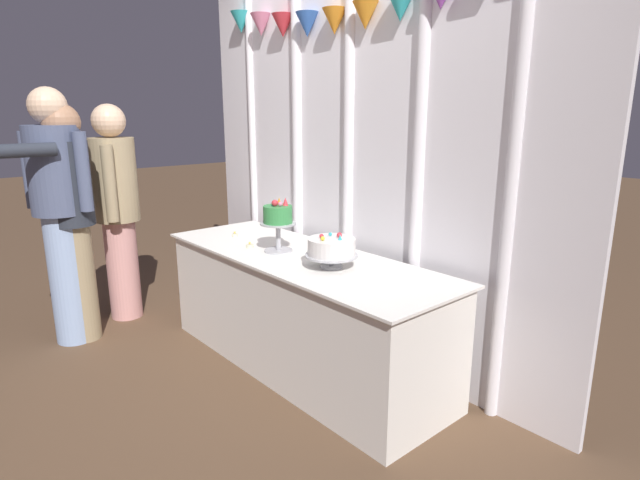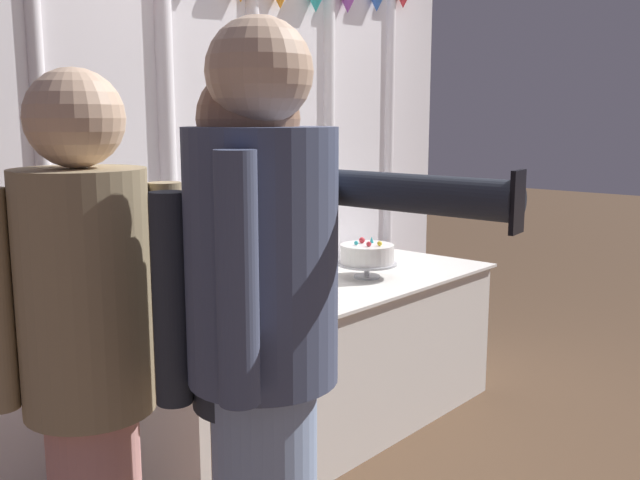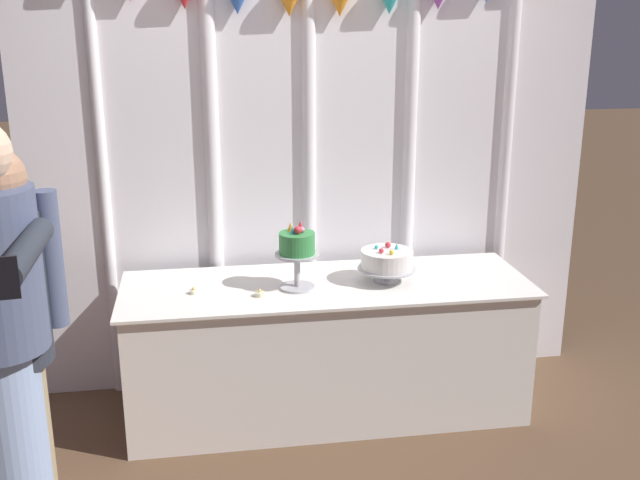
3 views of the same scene
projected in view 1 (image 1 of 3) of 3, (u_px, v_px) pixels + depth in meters
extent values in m
plane|color=brown|center=(289.00, 369.00, 3.19)|extent=(24.00, 24.00, 0.00)
cube|color=white|center=(354.00, 158.00, 3.22)|extent=(3.08, 0.04, 2.55)
cylinder|color=white|center=(253.00, 149.00, 4.02)|extent=(0.06, 0.06, 2.55)
cylinder|color=white|center=(298.00, 153.00, 3.60)|extent=(0.08, 0.08, 2.55)
cylinder|color=white|center=(349.00, 158.00, 3.23)|extent=(0.07, 0.07, 2.55)
cylinder|color=white|center=(419.00, 165.00, 2.82)|extent=(0.07, 0.07, 2.55)
cylinder|color=white|center=(513.00, 174.00, 2.41)|extent=(0.06, 0.06, 2.55)
cone|color=#2DB2B7|center=(241.00, 22.00, 3.81)|extent=(0.15, 0.15, 0.15)
cone|color=pink|center=(261.00, 25.00, 3.63)|extent=(0.15, 0.15, 0.15)
cone|color=#DB333D|center=(283.00, 26.00, 3.45)|extent=(0.15, 0.15, 0.15)
cone|color=blue|center=(307.00, 25.00, 3.27)|extent=(0.15, 0.15, 0.15)
cone|color=orange|center=(335.00, 21.00, 3.08)|extent=(0.15, 0.15, 0.15)
cone|color=orange|center=(365.00, 15.00, 2.89)|extent=(0.15, 0.15, 0.15)
cone|color=#2DB2B7|center=(401.00, 6.00, 2.70)|extent=(0.15, 0.15, 0.15)
cube|color=white|center=(301.00, 312.00, 3.17)|extent=(2.02, 0.65, 0.71)
cube|color=white|center=(300.00, 257.00, 3.08)|extent=(2.07, 0.70, 0.01)
cylinder|color=#B2B2B7|center=(279.00, 251.00, 3.16)|extent=(0.18, 0.18, 0.01)
cylinder|color=#B2B2B7|center=(278.00, 237.00, 3.14)|extent=(0.03, 0.03, 0.16)
cylinder|color=#B2B2B7|center=(278.00, 224.00, 3.12)|extent=(0.22, 0.22, 0.01)
cylinder|color=#388E47|center=(278.00, 214.00, 3.10)|extent=(0.18, 0.18, 0.10)
sphere|color=pink|center=(280.00, 204.00, 3.07)|extent=(0.03, 0.03, 0.03)
cone|color=#DB333D|center=(285.00, 201.00, 3.09)|extent=(0.03, 0.03, 0.05)
cone|color=orange|center=(279.00, 201.00, 3.13)|extent=(0.03, 0.03, 0.04)
cone|color=#2DB2B7|center=(273.00, 202.00, 3.09)|extent=(0.03, 0.03, 0.04)
sphere|color=#DB333D|center=(275.00, 203.00, 3.07)|extent=(0.04, 0.04, 0.04)
cylinder|color=#B2B2B7|center=(331.00, 266.00, 2.84)|extent=(0.13, 0.13, 0.01)
cylinder|color=#B2B2B7|center=(331.00, 261.00, 2.83)|extent=(0.03, 0.03, 0.05)
cylinder|color=#B2B2B7|center=(331.00, 255.00, 2.82)|extent=(0.29, 0.29, 0.01)
cylinder|color=white|center=(332.00, 246.00, 2.81)|extent=(0.26, 0.26, 0.09)
cone|color=#2DB2B7|center=(340.00, 237.00, 2.76)|extent=(0.02, 0.02, 0.03)
sphere|color=#DB333D|center=(339.00, 235.00, 2.81)|extent=(0.03, 0.03, 0.03)
sphere|color=#2DB2B7|center=(330.00, 234.00, 2.85)|extent=(0.02, 0.02, 0.02)
sphere|color=#DB333D|center=(322.00, 236.00, 2.80)|extent=(0.02, 0.02, 0.02)
sphere|color=yellow|center=(323.00, 238.00, 2.75)|extent=(0.02, 0.02, 0.02)
cylinder|color=beige|center=(235.00, 235.00, 3.53)|extent=(0.04, 0.04, 0.02)
sphere|color=#F9CC4C|center=(235.00, 233.00, 3.53)|extent=(0.01, 0.01, 0.01)
cylinder|color=beige|center=(250.00, 246.00, 3.25)|extent=(0.05, 0.05, 0.02)
sphere|color=#F9CC4C|center=(250.00, 243.00, 3.24)|extent=(0.01, 0.01, 0.01)
cylinder|color=#D6938E|center=(123.00, 269.00, 3.93)|extent=(0.32, 0.32, 0.77)
cylinder|color=#9E8966|center=(114.00, 180.00, 3.76)|extent=(0.44, 0.44, 0.61)
sphere|color=beige|center=(108.00, 121.00, 3.66)|extent=(0.24, 0.24, 0.24)
cube|color=#334284|center=(93.00, 177.00, 3.66)|extent=(0.04, 0.02, 0.39)
cylinder|color=#9E8966|center=(118.00, 177.00, 3.96)|extent=(0.08, 0.08, 0.54)
cylinder|color=#9E8966|center=(110.00, 184.00, 3.57)|extent=(0.08, 0.08, 0.54)
cylinder|color=#9E8966|center=(80.00, 283.00, 3.53)|extent=(0.28, 0.28, 0.82)
cylinder|color=#282D38|center=(68.00, 184.00, 3.36)|extent=(0.39, 0.39, 0.56)
sphere|color=#A37556|center=(61.00, 122.00, 3.27)|extent=(0.24, 0.24, 0.24)
cube|color=#232328|center=(46.00, 181.00, 3.28)|extent=(0.04, 0.02, 0.36)
cylinder|color=#282D38|center=(75.00, 181.00, 3.54)|extent=(0.08, 0.08, 0.49)
cylinder|color=#282D38|center=(10.00, 151.00, 2.97)|extent=(0.08, 0.49, 0.08)
cylinder|color=#93ADD6|center=(69.00, 278.00, 3.50)|extent=(0.34, 0.34, 0.90)
cylinder|color=#4C5675|center=(56.00, 170.00, 3.32)|extent=(0.48, 0.48, 0.58)
sphere|color=beige|center=(47.00, 106.00, 3.22)|extent=(0.24, 0.24, 0.24)
cube|color=#232328|center=(28.00, 167.00, 3.21)|extent=(0.03, 0.03, 0.37)
cylinder|color=#4C5675|center=(29.00, 170.00, 3.38)|extent=(0.08, 0.08, 0.51)
cylinder|color=#4C5675|center=(83.00, 172.00, 3.26)|extent=(0.08, 0.08, 0.51)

